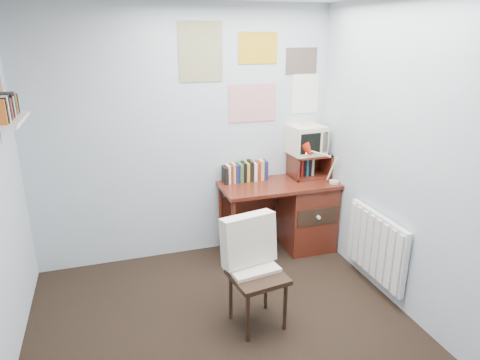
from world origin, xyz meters
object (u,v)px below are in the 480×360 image
at_px(desk, 301,212).
at_px(desk_chair, 258,277).
at_px(desk_lamp, 335,166).
at_px(wall_shelf, 9,120).
at_px(radiator, 376,246).
at_px(crt_tv, 306,139).
at_px(tv_riser, 309,165).

xyz_separation_m(desk, desk_chair, (-0.90, -1.11, 0.02)).
relative_size(desk_lamp, wall_shelf, 0.59).
relative_size(desk_lamp, radiator, 0.46).
height_order(desk, wall_shelf, wall_shelf).
relative_size(desk, desk_lamp, 3.29).
bearing_deg(radiator, crt_tv, 101.09).
xyz_separation_m(desk, tv_riser, (0.12, 0.11, 0.48)).
xyz_separation_m(tv_riser, wall_shelf, (-2.69, -0.49, 0.74)).
relative_size(desk_chair, crt_tv, 2.48).
height_order(desk_chair, wall_shelf, wall_shelf).
distance_m(crt_tv, radiator, 1.32).
bearing_deg(desk, tv_riser, 42.96).
height_order(tv_riser, wall_shelf, wall_shelf).
distance_m(desk_chair, crt_tv, 1.75).
distance_m(desk_lamp, crt_tv, 0.42).
bearing_deg(desk_chair, tv_riser, 41.85).
relative_size(desk, wall_shelf, 1.94).
bearing_deg(tv_riser, radiator, -80.72).
height_order(desk_chair, tv_riser, tv_riser).
xyz_separation_m(desk, wall_shelf, (-2.57, -0.38, 1.21)).
bearing_deg(tv_riser, wall_shelf, -169.68).
height_order(desk, tv_riser, tv_riser).
bearing_deg(radiator, desk, 107.24).
bearing_deg(desk_chair, crt_tv, 43.37).
distance_m(desk_lamp, wall_shelf, 2.93).
xyz_separation_m(desk, radiator, (0.29, -0.93, 0.01)).
height_order(tv_riser, radiator, tv_riser).
bearing_deg(desk, radiator, -72.76).
bearing_deg(desk_lamp, desk, 147.84).
distance_m(tv_riser, wall_shelf, 2.83).
distance_m(crt_tv, wall_shelf, 2.74).
distance_m(desk, radiator, 0.97).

